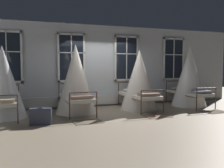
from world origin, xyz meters
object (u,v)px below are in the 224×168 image
at_px(suitcase_dark, 41,116).
at_px(cot_third, 139,80).
at_px(cot_second, 76,80).
at_px(cot_first, 3,83).
at_px(cot_fourth, 189,77).

bearing_deg(suitcase_dark, cot_third, 29.85).
distance_m(cot_second, suitcase_dark, 1.98).
height_order(cot_first, suitcase_dark, cot_first).
bearing_deg(cot_first, suitcase_dark, -142.43).
bearing_deg(cot_third, cot_fourth, -88.85).
xyz_separation_m(cot_second, cot_third, (2.26, -0.10, -0.06)).
height_order(cot_third, suitcase_dark, cot_third).
relative_size(cot_third, suitcase_dark, 3.65).
bearing_deg(cot_second, cot_third, -94.11).
relative_size(cot_second, suitcase_dark, 3.86).
xyz_separation_m(cot_first, cot_second, (2.20, 0.05, 0.05)).
bearing_deg(cot_third, cot_first, 89.19).
bearing_deg(cot_first, cot_third, -91.56).
distance_m(cot_first, cot_fourth, 6.64).
height_order(cot_third, cot_fourth, cot_fourth).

